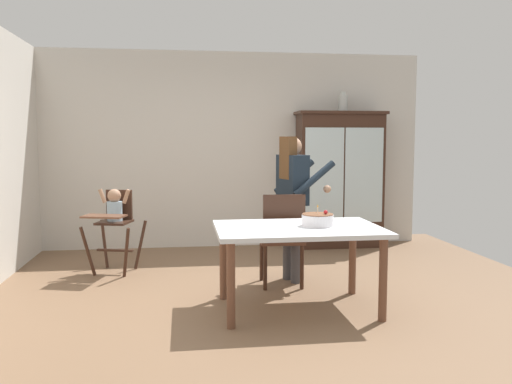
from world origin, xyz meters
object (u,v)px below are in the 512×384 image
at_px(ceramic_vase, 343,103).
at_px(birthday_cake, 318,220).
at_px(high_chair_with_toddler, 114,215).
at_px(adult_person, 293,190).
at_px(dining_chair_far_side, 283,233).
at_px(dining_table, 298,237).
at_px(china_cabinet, 340,179).

bearing_deg(ceramic_vase, birthday_cake, -111.19).
distance_m(high_chair_with_toddler, adult_person, 2.04).
height_order(ceramic_vase, birthday_cake, ceramic_vase).
distance_m(high_chair_with_toddler, dining_chair_far_side, 1.97).
distance_m(ceramic_vase, dining_chair_far_side, 2.72).
distance_m(dining_table, birthday_cake, 0.23).
relative_size(ceramic_vase, high_chair_with_toddler, 0.28).
bearing_deg(dining_table, china_cabinet, 66.23).
bearing_deg(birthday_cake, dining_chair_far_side, 104.83).
distance_m(adult_person, dining_table, 1.01).
bearing_deg(dining_chair_far_side, adult_person, -120.73).
height_order(high_chair_with_toddler, birthday_cake, high_chair_with_toddler).
relative_size(birthday_cake, dining_chair_far_side, 0.29).
bearing_deg(china_cabinet, adult_person, -120.69).
distance_m(dining_table, dining_chair_far_side, 0.71).
bearing_deg(high_chair_with_toddler, dining_table, -26.10).
xyz_separation_m(high_chair_with_toddler, dining_chair_far_side, (1.76, -0.87, -0.10)).
xyz_separation_m(dining_table, dining_chair_far_side, (-0.00, 0.71, -0.09)).
bearing_deg(adult_person, high_chair_with_toddler, 53.13).
bearing_deg(adult_person, china_cabinet, -49.11).
bearing_deg(china_cabinet, birthday_cake, -110.63).
xyz_separation_m(high_chair_with_toddler, dining_table, (1.76, -1.58, -0.01)).
height_order(birthday_cake, dining_chair_far_side, dining_chair_far_side).
height_order(china_cabinet, dining_table, china_cabinet).
bearing_deg(dining_chair_far_side, high_chair_with_toddler, -23.76).
bearing_deg(adult_person, birthday_cake, 163.33).
relative_size(high_chair_with_toddler, birthday_cake, 3.39).
height_order(dining_table, birthday_cake, birthday_cake).
bearing_deg(dining_chair_far_side, china_cabinet, -118.40).
relative_size(ceramic_vase, birthday_cake, 0.96).
xyz_separation_m(ceramic_vase, high_chair_with_toddler, (-2.97, -1.09, -1.35)).
xyz_separation_m(adult_person, birthday_cake, (0.03, -0.92, -0.17)).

